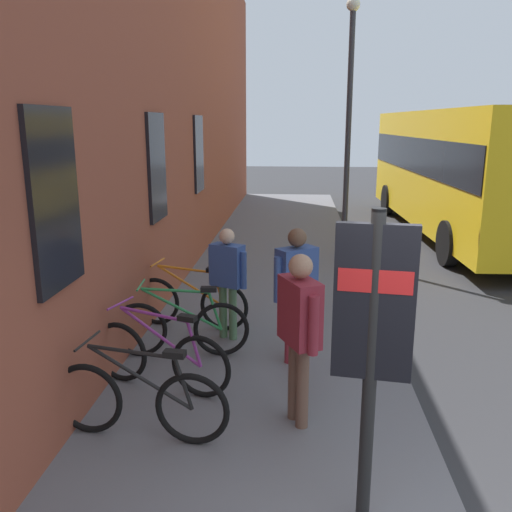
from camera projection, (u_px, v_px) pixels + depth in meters
name	position (u px, v px, depth m)	size (l,w,h in m)	color
ground	(439.00, 314.00, 8.84)	(60.00, 60.00, 0.00)	#2D2D30
sidewalk_pavement	(277.00, 274.00, 10.97)	(24.00, 3.50, 0.12)	slate
station_facade	(182.00, 87.00, 11.18)	(22.00, 0.65, 7.54)	brown
bicycle_end_of_row	(140.00, 401.00, 5.08)	(0.48, 1.77, 0.97)	black
bicycle_beside_lamp	(160.00, 357.00, 6.04)	(0.66, 1.71, 0.97)	black
bicycle_under_window	(181.00, 327.00, 6.90)	(0.48, 1.77, 0.97)	black
bicycle_mid_rack	(190.00, 302.00, 7.88)	(0.48, 1.76, 0.97)	black
transit_info_sign	(373.00, 324.00, 3.70)	(0.16, 0.56, 2.40)	black
city_bus	(459.00, 165.00, 14.58)	(10.59, 2.94, 3.35)	yellow
pedestrian_near_bus	(300.00, 323.00, 5.20)	(0.60, 0.45, 1.75)	brown
pedestrian_crossing_street	(227.00, 272.00, 7.35)	(0.39, 0.55, 1.56)	#4C724C
pedestrian_by_facade	(296.00, 282.00, 6.60)	(0.49, 0.54, 1.71)	maroon
street_lamp	(349.00, 110.00, 11.42)	(0.28, 0.28, 5.40)	#333338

